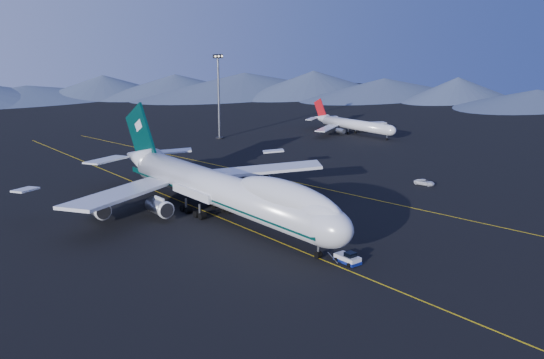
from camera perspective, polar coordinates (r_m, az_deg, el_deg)
ground at (r=115.90m, az=-4.67°, el=-3.70°), size 500.00×500.00×0.00m
taxiway_line_main at (r=115.90m, az=-4.67°, el=-3.69°), size 0.25×220.00×0.01m
taxiway_line_side at (r=141.36m, az=3.09°, el=-0.46°), size 28.08×198.09×0.01m
mountain_ridge at (r=215.02m, az=22.16°, el=5.08°), size 374.91×567.11×12.00m
boeing_747 at (r=114.32m, az=-4.73°, el=-0.91°), size 59.62×72.43×19.37m
pushback_tug at (r=94.70m, az=7.12°, el=-7.45°), size 2.55×4.31×1.85m
second_jet at (r=212.49m, az=7.62°, el=5.15°), size 34.18×38.62×10.99m
service_van at (r=144.85m, az=14.16°, el=-0.25°), size 3.27×5.08×1.30m
floodlight_mast at (r=201.31m, az=-5.04°, el=7.80°), size 3.41×2.55×27.57m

